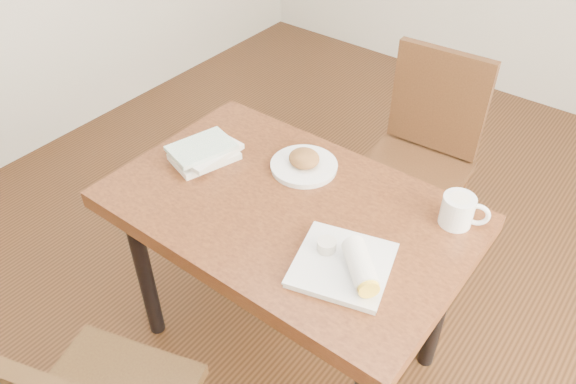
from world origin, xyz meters
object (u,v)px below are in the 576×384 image
Objects in this scene: coffee_mug at (459,210)px; table at (288,225)px; plate_burrito at (348,265)px; plate_scone at (304,163)px; book_stack at (205,152)px; chair_far at (422,149)px.

table is at bearing -152.18° from coffee_mug.
plate_burrito is at bearing -22.47° from table.
plate_burrito reaches higher than table.
coffee_mug is at bearing 67.10° from plate_burrito.
plate_scone is 1.60× the size of coffee_mug.
book_stack is at bearing 168.37° from plate_burrito.
plate_scone reaches higher than book_stack.
chair_far reaches higher than book_stack.
table is 0.22m from plate_scone.
plate_scone is (-0.16, -0.63, 0.22)m from chair_far.
table is at bearing -68.96° from plate_scone.
chair_far is 0.72m from coffee_mug.
coffee_mug is (0.37, -0.56, 0.25)m from chair_far.
table is 3.54× the size of plate_burrito.
coffee_mug is 0.40m from plate_burrito.
coffee_mug is at bearing -56.64° from chair_far.
plate_scone is (-0.07, 0.18, 0.11)m from table.
coffee_mug is 0.45× the size of plate_burrito.
coffee_mug is (0.46, 0.24, 0.14)m from table.
table is 0.40m from book_stack.
book_stack is (-0.38, 0.01, 0.12)m from table.
plate_burrito is at bearing -77.09° from chair_far.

